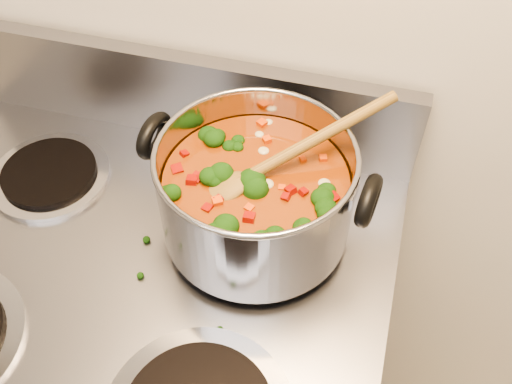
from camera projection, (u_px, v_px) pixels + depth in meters
The scene contains 3 objects.
stockpot at pixel (256, 194), 0.79m from camera, with size 0.33×0.27×0.16m.
wooden_spoon at pixel (269, 165), 0.76m from camera, with size 0.24×0.21×0.10m.
cooktop_crumbs at pixel (297, 199), 0.90m from camera, with size 0.36×0.18×0.01m.
Camera 1 is at (0.35, 0.80, 1.61)m, focal length 40.00 mm.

